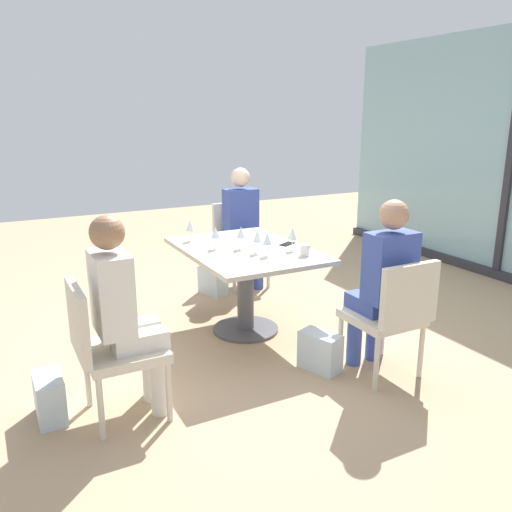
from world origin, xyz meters
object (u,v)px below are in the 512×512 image
at_px(chair_front_right, 107,343).
at_px(wine_glass_0, 257,237).
at_px(wine_glass_3, 267,239).
at_px(wine_glass_2, 215,233).
at_px(wine_glass_1, 292,234).
at_px(handbag_1, 320,351).
at_px(wine_glass_4, 190,226).
at_px(cell_phone_on_table, 287,244).
at_px(dining_table_main, 245,268).
at_px(chair_far_left, 239,239).
at_px(wine_glass_5, 241,233).
at_px(handbag_0, 213,281).
at_px(person_front_right, 123,307).
at_px(handbag_2, 50,398).
at_px(coffee_cup, 305,250).
at_px(person_far_right, 383,279).
at_px(chair_far_right, 392,311).
at_px(person_far_left, 243,222).

bearing_deg(chair_front_right, wine_glass_0, 115.27).
height_order(wine_glass_0, wine_glass_3, same).
height_order(wine_glass_0, wine_glass_2, same).
xyz_separation_m(wine_glass_0, wine_glass_1, (0.06, 0.29, 0.00)).
relative_size(wine_glass_0, handbag_1, 0.62).
bearing_deg(wine_glass_4, wine_glass_0, 27.29).
xyz_separation_m(wine_glass_4, cell_phone_on_table, (0.50, 0.68, -0.13)).
relative_size(dining_table_main, chair_front_right, 1.55).
bearing_deg(chair_front_right, handbag_1, 87.23).
bearing_deg(chair_far_left, wine_glass_5, -25.01).
height_order(wine_glass_0, wine_glass_5, same).
height_order(handbag_0, handbag_1, same).
distance_m(person_front_right, wine_glass_3, 1.37).
xyz_separation_m(chair_far_left, handbag_2, (1.85, -2.18, -0.36)).
xyz_separation_m(person_front_right, handbag_0, (-1.80, 1.33, -0.56)).
bearing_deg(dining_table_main, chair_far_left, 156.50).
xyz_separation_m(chair_front_right, handbag_2, (-0.16, -0.34, -0.36)).
bearing_deg(wine_glass_0, wine_glass_5, -164.04).
bearing_deg(person_front_right, handbag_1, 87.01).
xyz_separation_m(chair_front_right, wine_glass_4, (-1.26, 1.01, 0.37)).
height_order(chair_far_left, handbag_1, chair_far_left).
relative_size(chair_far_left, cell_phone_on_table, 6.04).
distance_m(person_front_right, wine_glass_4, 1.56).
xyz_separation_m(wine_glass_0, coffee_cup, (0.25, 0.29, -0.09)).
bearing_deg(chair_far_left, handbag_0, -62.57).
bearing_deg(wine_glass_3, wine_glass_5, -164.57).
bearing_deg(coffee_cup, chair_far_left, 172.44).
xyz_separation_m(chair_far_left, coffee_cup, (1.63, -0.22, 0.28)).
xyz_separation_m(person_front_right, wine_glass_4, (-1.26, 0.90, 0.16)).
height_order(person_far_right, wine_glass_1, person_far_right).
distance_m(wine_glass_5, handbag_0, 1.23).
distance_m(person_front_right, wine_glass_0, 1.39).
relative_size(person_front_right, wine_glass_4, 6.81).
distance_m(person_far_right, handbag_0, 2.20).
bearing_deg(handbag_1, person_far_right, 39.51).
relative_size(chair_far_right, wine_glass_1, 4.70).
xyz_separation_m(handbag_0, handbag_2, (1.64, -1.77, 0.00)).
relative_size(dining_table_main, chair_far_right, 1.55).
height_order(chair_far_left, chair_far_right, same).
xyz_separation_m(coffee_cup, handbag_0, (-1.42, -0.19, -0.64)).
relative_size(chair_far_right, person_far_left, 0.69).
bearing_deg(wine_glass_0, person_front_right, -62.79).
xyz_separation_m(chair_far_right, wine_glass_2, (-1.31, -0.74, 0.37)).
bearing_deg(cell_phone_on_table, person_far_right, -19.15).
relative_size(wine_glass_3, wine_glass_5, 1.00).
bearing_deg(handbag_1, handbag_0, 161.25).
distance_m(person_far_right, wine_glass_4, 1.76).
xyz_separation_m(chair_far_left, person_far_left, (0.11, -0.00, 0.20)).
xyz_separation_m(wine_glass_3, cell_phone_on_table, (-0.24, 0.33, -0.13)).
xyz_separation_m(person_front_right, wine_glass_0, (-0.63, 1.23, 0.16)).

